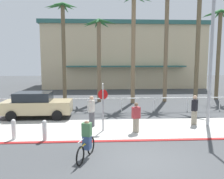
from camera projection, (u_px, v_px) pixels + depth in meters
ground_plane at (120, 108)px, 18.81m from camera, size 80.00×80.00×0.00m
sidewalk_strip at (129, 128)px, 13.06m from camera, size 44.00×4.00×0.02m
curb_paint at (135, 140)px, 11.08m from camera, size 44.00×0.24×0.03m
building_backdrop at (122, 56)px, 35.08m from camera, size 22.27×11.16×8.86m
rail_fence at (122, 100)px, 17.22m from camera, size 19.85×0.08×1.04m
stop_sign_bike_lane at (103, 100)px, 12.41m from camera, size 0.52×0.56×2.56m
bollard_0 at (45, 130)px, 11.02m from camera, size 0.20×0.20×1.00m
bollard_1 at (14, 129)px, 11.19m from camera, size 0.20×0.20×1.00m
streetlight_curb at (213, 51)px, 12.89m from camera, size 0.24×2.54×7.50m
palm_tree_1 at (63, 27)px, 21.42m from camera, size 3.04×3.55×8.97m
palm_tree_2 at (99, 41)px, 20.97m from camera, size 3.10×3.08×7.42m
palm_tree_3 at (133, 23)px, 20.05m from camera, size 3.31×2.72×9.35m
palm_tree_4 at (167, 18)px, 20.75m from camera, size 3.52×3.06×10.01m
palm_tree_5 at (199, 25)px, 19.70m from camera, size 3.31×2.78×9.64m
palm_tree_6 at (219, 32)px, 22.22m from camera, size 3.05×3.10×8.53m
car_tan_1 at (37, 105)px, 15.46m from camera, size 4.40×2.02×1.69m
cyclist_yellow_0 at (86, 141)px, 9.04m from camera, size 0.64×1.74×1.50m
pedestrian_0 at (194, 111)px, 13.75m from camera, size 0.46×0.47×1.75m
pedestrian_1 at (136, 119)px, 12.29m from camera, size 0.46×0.41×1.59m
pedestrian_2 at (92, 112)px, 13.38m from camera, size 0.40×0.46×1.77m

